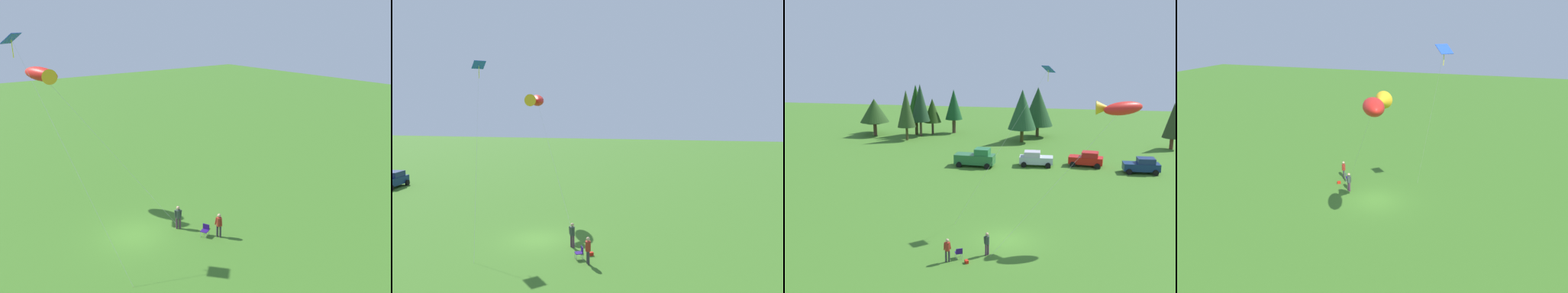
% 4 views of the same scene
% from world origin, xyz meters
% --- Properties ---
extents(ground_plane, '(160.00, 160.00, 0.00)m').
position_xyz_m(ground_plane, '(0.00, 0.00, 0.00)').
color(ground_plane, '#3D7023').
extents(person_kite_flyer, '(0.48, 0.52, 1.74)m').
position_xyz_m(person_kite_flyer, '(-1.06, -2.88, 1.02)').
color(person_kite_flyer, '#503047').
rests_on(person_kite_flyer, ground).
extents(folding_chair, '(0.64, 0.64, 0.82)m').
position_xyz_m(folding_chair, '(-2.94, -3.82, 0.49)').
color(folding_chair, navy).
rests_on(folding_chair, ground).
extents(person_spectator, '(0.53, 0.46, 1.74)m').
position_xyz_m(person_spectator, '(-3.61, -4.45, 1.02)').
color(person_spectator, '#352F37').
rests_on(person_spectator, ground).
extents(backpack_on_grass, '(0.35, 0.39, 0.22)m').
position_xyz_m(backpack_on_grass, '(-2.26, -4.40, 0.11)').
color(backpack_on_grass, red).
rests_on(backpack_on_grass, ground).
extents(kite_large_fish, '(11.04, 6.86, 10.89)m').
position_xyz_m(kite_large_fish, '(8.14, 2.56, 10.26)').
color(kite_large_fish, red).
rests_on(kite_large_fish, ground).
extents(kite_diamond_blue, '(8.05, 3.48, 13.32)m').
position_xyz_m(kite_diamond_blue, '(2.42, 5.38, 12.54)').
color(kite_diamond_blue, blue).
rests_on(kite_diamond_blue, ground).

